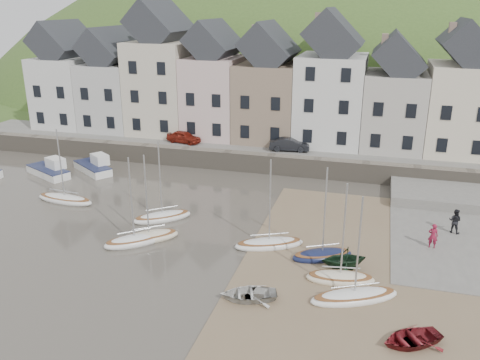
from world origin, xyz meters
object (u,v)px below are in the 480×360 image
(rowboat_white, at_px, (248,294))
(car_left, at_px, (184,137))
(person_red, at_px, (433,236))
(person_dark, at_px, (455,221))
(sailboat_0, at_px, (65,199))
(rowboat_green, at_px, (344,259))
(car_right, at_px, (290,144))
(rowboat_red, at_px, (411,338))

(rowboat_white, distance_m, car_left, 27.73)
(rowboat_white, relative_size, person_red, 1.82)
(person_red, distance_m, person_dark, 3.31)
(sailboat_0, xyz_separation_m, car_left, (4.71, 14.41, 1.97))
(rowboat_green, distance_m, person_dark, 10.10)
(car_left, relative_size, car_right, 0.94)
(person_dark, bearing_deg, sailboat_0, 26.07)
(person_dark, xyz_separation_m, car_left, (-25.16, 12.22, 1.23))
(sailboat_0, relative_size, person_dark, 3.59)
(rowboat_white, xyz_separation_m, car_left, (-13.41, 24.20, 1.85))
(person_red, relative_size, car_right, 0.44)
(car_left, bearing_deg, rowboat_white, -139.39)
(sailboat_0, bearing_deg, person_dark, 4.19)
(car_right, bearing_deg, car_left, 82.42)
(rowboat_red, distance_m, person_dark, 13.98)
(person_dark, bearing_deg, rowboat_white, 67.43)
(rowboat_red, distance_m, person_red, 10.84)
(rowboat_red, relative_size, car_right, 0.77)
(sailboat_0, height_order, car_left, sailboat_0)
(rowboat_white, height_order, person_red, person_red)
(car_left, bearing_deg, rowboat_red, -128.15)
(person_red, xyz_separation_m, car_right, (-12.35, 15.09, 1.27))
(car_right, bearing_deg, sailboat_0, 124.67)
(rowboat_white, bearing_deg, person_red, 113.95)
(rowboat_red, bearing_deg, person_dark, 133.28)
(person_dark, bearing_deg, person_red, 82.02)
(rowboat_green, relative_size, rowboat_red, 0.91)
(rowboat_green, distance_m, rowboat_red, 7.33)
(rowboat_white, bearing_deg, sailboat_0, -136.46)
(sailboat_0, bearing_deg, rowboat_red, -23.20)
(sailboat_0, height_order, car_right, sailboat_0)
(person_red, distance_m, car_right, 19.55)
(rowboat_white, relative_size, rowboat_green, 1.13)
(rowboat_white, bearing_deg, rowboat_red, 61.22)
(rowboat_red, bearing_deg, sailboat_0, -146.13)
(sailboat_0, bearing_deg, car_right, 42.25)
(person_red, bearing_deg, car_right, -46.83)
(rowboat_red, relative_size, person_red, 1.77)
(car_left, bearing_deg, person_red, -111.09)
(rowboat_green, bearing_deg, person_dark, 111.86)
(car_left, bearing_deg, person_dark, -104.30)
(sailboat_0, bearing_deg, rowboat_white, -28.37)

